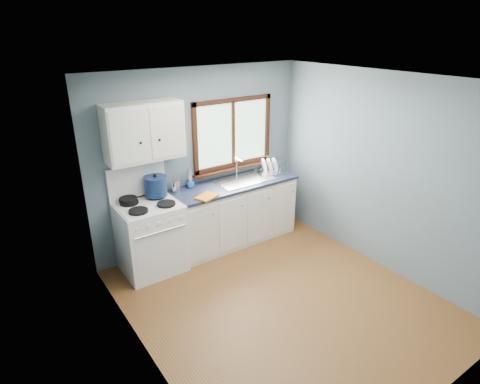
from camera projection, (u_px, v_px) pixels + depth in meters
floor at (280, 300)px, 4.71m from camera, size 3.20×3.60×0.02m
ceiling at (291, 79)px, 3.74m from camera, size 3.20×3.60×0.02m
wall_back at (200, 159)px, 5.60m from camera, size 3.20×0.02×2.50m
wall_front at (451, 287)px, 2.86m from camera, size 3.20×0.02×2.50m
wall_left at (140, 247)px, 3.38m from camera, size 0.02×3.60×2.50m
wall_right at (381, 173)px, 5.08m from camera, size 0.02×3.60×2.50m
gas_range at (151, 235)px, 5.13m from camera, size 0.76×0.69×1.36m
base_cabinets at (234, 215)px, 5.87m from camera, size 1.85×0.60×0.88m
countertop at (234, 184)px, 5.68m from camera, size 1.89×0.64×0.04m
sink at (244, 184)px, 5.79m from camera, size 0.84×0.46×0.44m
window at (233, 138)px, 5.77m from camera, size 1.36×0.10×1.03m
upper_cabinets at (144, 132)px, 4.80m from camera, size 0.95×0.35×0.70m
skillet at (128, 199)px, 4.97m from camera, size 0.34×0.23×0.04m
stockpot at (156, 186)px, 5.11m from camera, size 0.30×0.30×0.29m
utensil_crock at (176, 186)px, 5.35m from camera, size 0.13×0.13×0.38m
thermos at (190, 178)px, 5.45m from camera, size 0.08×0.08×0.28m
soap_bottle at (191, 180)px, 5.41m from camera, size 0.13×0.13×0.26m
dish_towel at (207, 197)px, 5.18m from camera, size 0.33×0.29×0.02m
dish_rack at (270, 169)px, 6.05m from camera, size 0.52×0.46×0.23m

